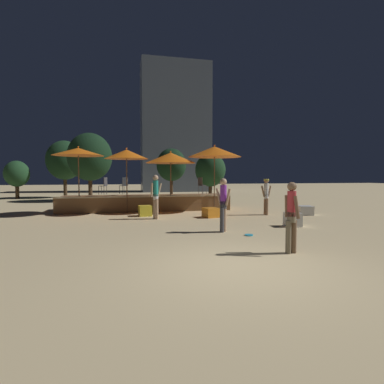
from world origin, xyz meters
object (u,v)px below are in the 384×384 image
Objects in this scene: person_3 at (223,203)px; person_0 at (266,195)px; cube_seat_3 at (145,211)px; background_tree_1 at (17,174)px; patio_umbrella_1 at (78,152)px; cube_seat_0 at (293,219)px; bistro_chair_0 at (124,184)px; frisbee_disc at (249,235)px; patio_umbrella_0 at (171,158)px; background_tree_0 at (210,170)px; bistro_chair_1 at (104,184)px; person_2 at (156,195)px; bistro_chair_2 at (201,184)px; background_tree_4 at (65,160)px; patio_umbrella_3 at (126,154)px; cube_seat_1 at (211,213)px; background_tree_3 at (171,165)px; patio_umbrella_2 at (214,152)px; cube_seat_2 at (305,210)px; background_tree_2 at (90,157)px; person_1 at (291,215)px.

person_0 is at bearing -174.49° from person_3.
background_tree_1 is at bearing 126.39° from cube_seat_3.
cube_seat_0 is (8.00, -5.50, -2.71)m from patio_umbrella_1.
frisbee_disc is at bearing 79.50° from bistro_chair_0.
background_tree_0 is at bearing 60.49° from patio_umbrella_0.
bistro_chair_0 is at bearing -48.74° from background_tree_1.
person_2 is at bearing 54.43° from bistro_chair_1.
person_3 is at bearing 52.91° from bistro_chair_1.
bistro_chair_1 reaches higher than frisbee_disc.
bistro_chair_2 reaches higher than person_0.
bistro_chair_0 is 11.31m from background_tree_4.
patio_umbrella_3 is at bearing 119.07° from frisbee_disc.
cube_seat_1 is 0.80× the size of bistro_chair_1.
cube_seat_1 is 14.67m from background_tree_3.
person_2 reaches higher than bistro_chair_1.
cube_seat_2 is (3.66, -2.53, -2.85)m from patio_umbrella_2.
background_tree_2 reaches higher than person_3.
frisbee_disc is 18.78m from background_tree_3.
patio_umbrella_2 is 3.81m from cube_seat_1.
cube_seat_0 is at bearing -41.90° from patio_umbrella_3.
background_tree_3 reaches higher than cube_seat_3.
background_tree_3 reaches higher than frisbee_disc.
bistro_chair_2 is (1.03, 6.81, 0.43)m from person_3.
background_tree_0 is at bearing 67.62° from person_1.
person_2 is 16.52m from background_tree_1.
cube_seat_3 is at bearing -66.39° from background_tree_4.
cube_seat_2 is (8.11, -2.42, -2.64)m from patio_umbrella_3.
person_0 is at bearing -51.11° from background_tree_4.
person_0 is 0.56× the size of background_tree_1.
background_tree_4 is at bearing 37.53° from person_0.
patio_umbrella_2 is at bearing -78.24° from person_2.
bistro_chair_0 reaches higher than person_0.
bistro_chair_1 is at bearing -21.24° from bistro_chair_0.
person_1 is 23.18m from background_tree_1.
cube_seat_1 is at bearing -24.10° from patio_umbrella_1.
person_2 is 14.79m from background_tree_3.
patio_umbrella_1 reaches higher than cube_seat_3.
cube_seat_0 is 0.64× the size of bistro_chair_0.
background_tree_4 is at bearing 132.32° from cube_seat_2.
patio_umbrella_0 is at bearing 101.61° from frisbee_disc.
background_tree_0 is (4.31, 7.61, -0.45)m from patio_umbrella_0.
cube_seat_0 is at bearing -84.38° from background_tree_3.
background_tree_0 reaches higher than background_tree_1.
background_tree_0 is 0.84× the size of background_tree_3.
cube_seat_2 is 6.05m from frisbee_disc.
cube_seat_0 reaches higher than cube_seat_1.
person_0 is 14.49m from background_tree_3.
background_tree_2 is at bearing -144.79° from bistro_chair_1.
bistro_chair_1 reaches higher than cube_seat_3.
background_tree_1 is (-8.25, 9.40, 0.59)m from bistro_chair_0.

